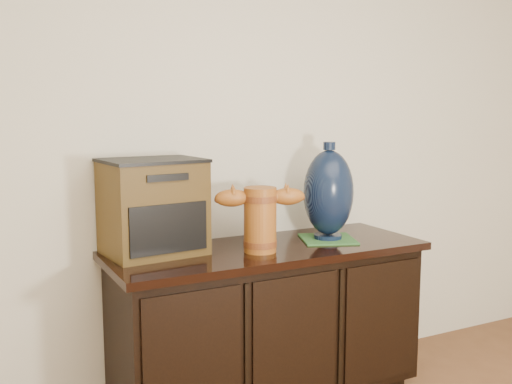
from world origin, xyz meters
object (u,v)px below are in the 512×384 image
terracotta_vessel (260,216)px  spray_can (264,224)px  lamp_base (329,193)px  sideboard (267,324)px  tv_radio (153,207)px

terracotta_vessel → spray_can: bearing=72.5°
terracotta_vessel → lamp_base: 0.41m
terracotta_vessel → sideboard: bearing=59.3°
sideboard → terracotta_vessel: (-0.07, -0.07, 0.53)m
terracotta_vessel → lamp_base: bearing=25.6°
tv_radio → lamp_base: bearing=-14.0°
tv_radio → spray_can: 0.54m
sideboard → terracotta_vessel: terracotta_vessel is taller
sideboard → spray_can: 0.47m
sideboard → spray_can: size_ratio=7.98×
lamp_base → spray_can: (-0.30, 0.09, -0.14)m
terracotta_vessel → tv_radio: 0.47m
terracotta_vessel → tv_radio: size_ratio=0.92×
sideboard → terracotta_vessel: bearing=-137.4°
terracotta_vessel → spray_can: (0.10, 0.15, -0.07)m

